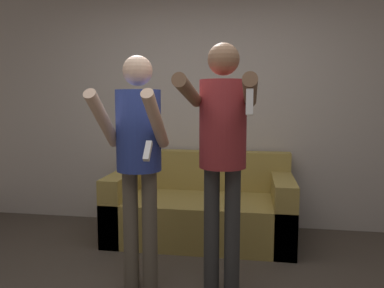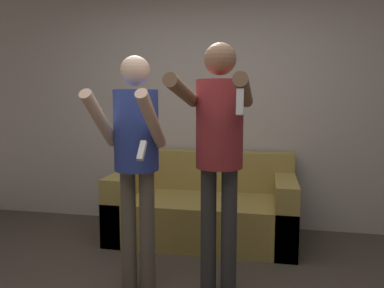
{
  "view_description": "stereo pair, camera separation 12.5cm",
  "coord_description": "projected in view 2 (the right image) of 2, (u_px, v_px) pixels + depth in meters",
  "views": [
    {
      "loc": [
        0.48,
        -1.95,
        1.39
      ],
      "look_at": [
        -0.01,
        1.11,
        1.02
      ],
      "focal_mm": 35.0,
      "sensor_mm": 36.0,
      "label": 1
    },
    {
      "loc": [
        0.6,
        -1.92,
        1.39
      ],
      "look_at": [
        -0.01,
        1.11,
        1.02
      ],
      "focal_mm": 35.0,
      "sensor_mm": 36.0,
      "label": 2
    }
  ],
  "objects": [
    {
      "name": "wall_back",
      "position": [
        211.0,
        103.0,
        4.08
      ],
      "size": [
        6.4,
        0.06,
        2.7
      ],
      "color": "beige",
      "rests_on": "ground_plane"
    },
    {
      "name": "couch",
      "position": [
        203.0,
        210.0,
        3.75
      ],
      "size": [
        1.79,
        0.88,
        0.84
      ],
      "color": "#AD9347",
      "rests_on": "ground_plane"
    },
    {
      "name": "person_standing_left",
      "position": [
        136.0,
        148.0,
        2.64
      ],
      "size": [
        0.44,
        0.61,
        1.69
      ],
      "color": "#6B6051",
      "rests_on": "ground_plane"
    },
    {
      "name": "person_standing_right",
      "position": [
        219.0,
        141.0,
        2.5
      ],
      "size": [
        0.44,
        0.81,
        1.76
      ],
      "color": "#383838",
      "rests_on": "ground_plane"
    }
  ]
}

